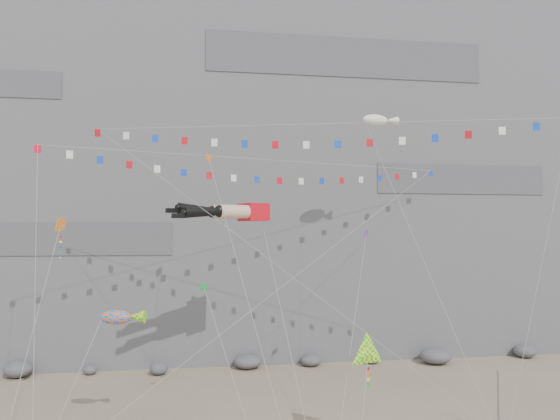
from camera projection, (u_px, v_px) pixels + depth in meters
name	position (u px, v px, depth m)	size (l,w,h in m)	color
cliff	(236.00, 130.00, 66.23)	(80.00, 28.00, 50.00)	slate
talus_boulders	(248.00, 362.00, 50.45)	(60.00, 3.00, 1.20)	#57575B
anchor_pole_right	(498.00, 402.00, 34.15)	(0.12, 0.12, 3.96)	gray
legs_kite	(229.00, 212.00, 40.70)	(8.32, 16.25, 20.52)	red
flag_banner_upper	(268.00, 160.00, 44.41)	(32.87, 19.59, 27.19)	red
flag_banner_lower	(322.00, 124.00, 38.35)	(31.95, 10.79, 23.35)	red
harlequin_kite	(60.00, 226.00, 34.22)	(2.26, 8.16, 15.01)	red
fish_windsock	(116.00, 318.00, 33.47)	(5.04, 5.94, 9.52)	#F45F0C
delta_kite	(368.00, 353.00, 31.37)	(3.53, 5.44, 7.89)	#FEF30C
blimp_windsock	(376.00, 121.00, 45.35)	(5.30, 13.58, 25.47)	#F7F3CB
small_kite_a	(209.00, 162.00, 41.13)	(4.86, 15.45, 23.80)	orange
small_kite_b	(366.00, 236.00, 40.70)	(6.44, 12.78, 18.28)	purple
small_kite_c	(205.00, 290.00, 36.63)	(3.55, 11.41, 14.32)	green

